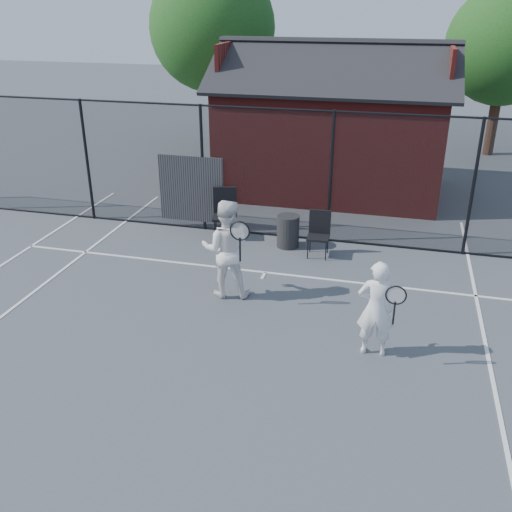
% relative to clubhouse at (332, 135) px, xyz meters
% --- Properties ---
extents(ground, '(80.00, 80.00, 0.00)m').
position_rel_clubhouse_xyz_m(ground, '(-0.50, -9.00, -1.61)').
color(ground, '#484F53').
rests_on(ground, ground).
extents(court_lines, '(11.02, 18.00, 0.01)m').
position_rel_clubhouse_xyz_m(court_lines, '(-0.50, -10.32, -1.60)').
color(court_lines, white).
rests_on(court_lines, ground).
extents(fence, '(22.04, 3.00, 3.00)m').
position_rel_clubhouse_xyz_m(fence, '(-0.80, -4.00, -0.16)').
color(fence, black).
rests_on(fence, ground).
extents(clubhouse, '(6.50, 4.36, 4.19)m').
position_rel_clubhouse_xyz_m(clubhouse, '(0.00, 0.00, 0.00)').
color(clubhouse, maroon).
rests_on(clubhouse, ground).
extents(tree_left, '(4.48, 4.48, 6.44)m').
position_rel_clubhouse_xyz_m(tree_left, '(-5.00, 4.50, 2.58)').
color(tree_left, black).
rests_on(tree_left, ground).
extents(tree_right, '(3.97, 3.97, 5.70)m').
position_rel_clubhouse_xyz_m(tree_right, '(5.00, 5.50, 2.10)').
color(tree_right, black).
rests_on(tree_right, ground).
extents(player_front, '(0.72, 0.54, 1.60)m').
position_rel_clubhouse_xyz_m(player_front, '(1.83, -8.40, -0.81)').
color(player_front, white).
rests_on(player_front, ground).
extents(player_back, '(1.08, 0.88, 1.88)m').
position_rel_clubhouse_xyz_m(player_back, '(-0.99, -7.08, -0.66)').
color(player_back, white).
rests_on(player_back, ground).
extents(chair_left, '(0.68, 0.69, 1.14)m').
position_rel_clubhouse_xyz_m(chair_left, '(-1.85, -4.40, -1.03)').
color(chair_left, black).
rests_on(chair_left, ground).
extents(chair_right, '(0.48, 0.50, 0.97)m').
position_rel_clubhouse_xyz_m(chair_right, '(0.41, -4.90, -1.12)').
color(chair_right, black).
rests_on(chair_right, ground).
extents(waste_bin, '(0.58, 0.58, 0.73)m').
position_rel_clubhouse_xyz_m(waste_bin, '(-0.33, -4.54, -1.24)').
color(waste_bin, black).
rests_on(waste_bin, ground).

